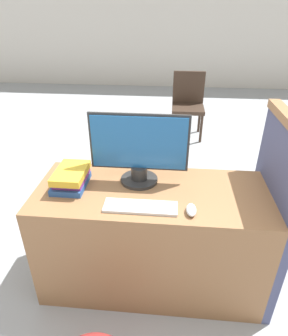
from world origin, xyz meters
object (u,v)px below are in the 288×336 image
at_px(monitor, 139,150).
at_px(mouse, 191,210).
at_px(far_chair, 188,102).
at_px(keyboard, 140,207).
at_px(book_stack, 71,178).

bearing_deg(monitor, mouse, -43.75).
distance_m(mouse, far_chair, 2.87).
xyz_separation_m(keyboard, far_chair, (0.37, 2.84, -0.25)).
bearing_deg(mouse, monitor, 136.25).
bearing_deg(keyboard, book_stack, 156.99).
bearing_deg(mouse, far_chair, 88.04).
distance_m(monitor, far_chair, 2.64).
xyz_separation_m(mouse, book_stack, (-0.72, 0.20, 0.04)).
height_order(keyboard, mouse, mouse).
bearing_deg(book_stack, monitor, 13.21).
relative_size(monitor, keyboard, 1.47).
xyz_separation_m(monitor, book_stack, (-0.41, -0.10, -0.16)).
bearing_deg(far_chair, monitor, -124.20).
distance_m(keyboard, book_stack, 0.48).
bearing_deg(keyboard, mouse, -3.21).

